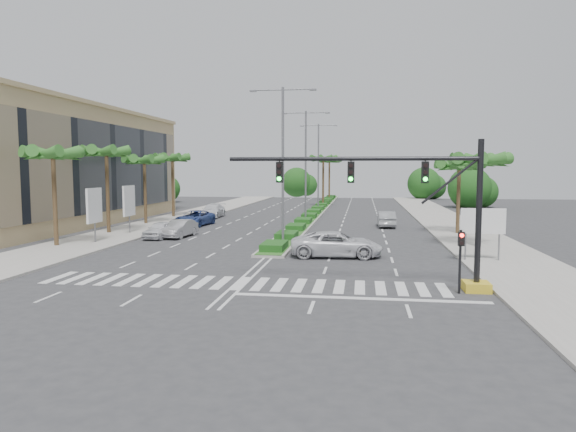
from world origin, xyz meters
name	(u,v)px	position (x,y,z in m)	size (l,w,h in m)	color
ground	(241,284)	(0.00, 0.00, 0.00)	(160.00, 160.00, 0.00)	#333335
footpath_right	(470,237)	(15.20, 20.00, 0.07)	(6.00, 120.00, 0.15)	gray
footpath_left	(132,231)	(-15.20, 20.00, 0.07)	(6.00, 120.00, 0.15)	gray
median	(317,211)	(0.00, 45.00, 0.10)	(2.20, 75.00, 0.20)	gray
median_grass	(317,210)	(0.00, 45.00, 0.22)	(1.80, 75.00, 0.04)	#265A1E
building	(60,167)	(-26.00, 26.00, 6.00)	(12.00, 36.00, 12.00)	tan
signal_gantry	(430,218)	(9.27, 0.00, 3.46)	(12.60, 1.20, 7.20)	gold
pedestrian_signal	(461,251)	(10.60, -0.68, 2.04)	(0.28, 0.36, 3.00)	black
direction_sign	(483,223)	(13.50, 7.99, 2.45)	(2.70, 0.11, 3.40)	slate
billboard_near	(94,206)	(-14.50, 12.00, 2.96)	(0.18, 2.10, 4.35)	slate
billboard_far	(129,201)	(-14.50, 18.00, 2.96)	(0.18, 2.10, 4.35)	slate
palm_left_near	(53,157)	(-16.50, 10.00, 6.69)	(4.57, 4.68, 7.55)	brown
palm_left_mid	(106,155)	(-16.50, 18.00, 7.08)	(4.57, 4.68, 7.95)	brown
palm_left_far	(144,163)	(-16.50, 26.00, 6.50)	(4.57, 4.68, 7.35)	brown
palm_left_end	(172,160)	(-16.50, 34.00, 6.88)	(4.57, 4.68, 7.75)	brown
palm_right_near	(480,164)	(14.50, 14.00, 6.20)	(4.57, 4.68, 7.05)	brown
palm_right_far	(459,168)	(14.50, 22.00, 5.91)	(4.57, 4.68, 6.75)	brown
palm_median_a	(323,160)	(0.00, 55.00, 7.17)	(4.57, 4.68, 8.05)	brown
palm_median_b	(329,162)	(0.00, 70.00, 7.17)	(4.57, 4.68, 8.05)	brown
streetlight_near	(283,156)	(0.00, 14.00, 6.81)	(5.10, 0.25, 12.00)	slate
streetlight_mid	(306,160)	(0.00, 30.00, 6.81)	(5.10, 0.25, 12.00)	slate
streetlight_far	(318,162)	(0.00, 46.00, 6.81)	(5.10, 0.25, 12.00)	slate
car_parked_a	(160,230)	(-10.77, 15.90, 0.71)	(1.67, 4.15, 1.41)	silver
car_parked_b	(180,229)	(-9.39, 16.76, 0.74)	(1.57, 4.50, 1.48)	#A7A6AA
car_parked_c	(195,218)	(-10.98, 25.55, 0.78)	(2.60, 5.63, 1.56)	navy
car_parked_d	(213,211)	(-11.80, 34.64, 0.80)	(2.23, 5.49, 1.59)	silver
car_crossing	(337,244)	(4.42, 8.76, 0.84)	(2.79, 6.06, 1.68)	silver
car_right	(386,219)	(8.50, 27.36, 0.79)	(1.66, 4.77, 1.57)	#B1B2B6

